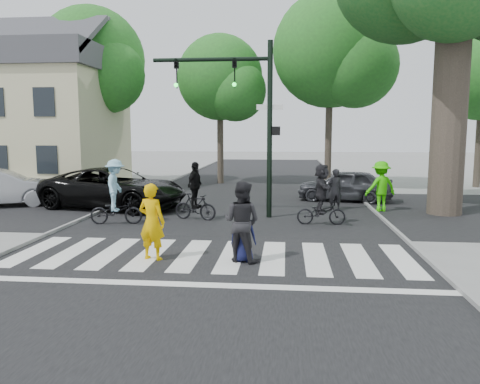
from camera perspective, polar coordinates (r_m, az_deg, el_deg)
The scene contains 22 objects.
ground at distance 10.48m, azimuth -4.40°, elevation -9.15°, with size 120.00×120.00×0.00m, color gray.
road_stem at distance 15.28m, azimuth -1.13°, elevation -3.83°, with size 10.00×70.00×0.01m, color black.
road_cross at distance 18.22m, azimuth -0.02°, elevation -2.00°, with size 70.00×10.00×0.01m, color black.
curb_left at distance 16.64m, azimuth -18.70°, elevation -3.15°, with size 0.10×70.00×0.10m, color gray.
curb_right at distance 15.52m, azimuth 17.76°, elevation -3.85°, with size 0.10×70.00×0.10m, color gray.
crosswalk at distance 11.10m, azimuth -3.80°, elevation -8.15°, with size 10.00×3.85×0.01m.
traffic_signal at distance 16.17m, azimuth 0.61°, elevation 10.65°, with size 4.45×0.29×6.00m.
bg_tree_0 at distance 30.34m, azimuth -25.80°, elevation 12.66°, with size 5.46×5.20×8.97m.
bg_tree_1 at distance 27.69m, azimuth -17.22°, elevation 14.69°, with size 6.09×5.80×9.80m.
bg_tree_2 at distance 26.88m, azimuth -1.98°, elevation 13.36°, with size 5.04×4.80×8.40m.
bg_tree_3 at distance 25.59m, azimuth 11.72°, elevation 16.15°, with size 6.30×6.00×10.20m.
house at distance 27.32m, azimuth -23.69°, elevation 8.50°, with size 8.40×8.10×8.82m.
pedestrian_woman at distance 11.05m, azimuth -10.70°, elevation -3.59°, with size 0.66×0.43×1.80m, color #EFB000.
pedestrian_child at distance 10.74m, azimuth 0.42°, elevation -5.41°, with size 0.59×0.38×1.20m, color #101338.
pedestrian_adult at distance 10.72m, azimuth 0.21°, elevation -3.63°, with size 0.90×0.70×1.86m, color black.
cyclist_left at distance 15.52m, azimuth -14.91°, elevation -0.51°, with size 1.72×1.15×2.10m.
cyclist_mid at distance 15.85m, azimuth -5.50°, elevation -0.52°, with size 1.57×0.98×1.97m.
cyclist_right at distance 15.15m, azimuth 9.90°, elevation -0.71°, with size 1.56×1.45×1.96m.
car_suv at distance 18.82m, azimuth -15.08°, elevation 0.47°, with size 2.64×5.72×1.59m, color black.
car_grey at distance 20.62m, azimuth 12.65°, elevation 0.81°, with size 1.61×4.00×1.36m, color #37383D.
bystander_hivis at distance 18.21m, azimuth 16.78°, elevation 0.65°, with size 1.22×0.70×1.89m, color #30D206.
bystander_dark at distance 18.11m, azimuth 11.48°, elevation 0.29°, with size 0.58×0.38×1.58m, color black.
Camera 1 is at (1.78, -9.89, 2.98)m, focal length 35.00 mm.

